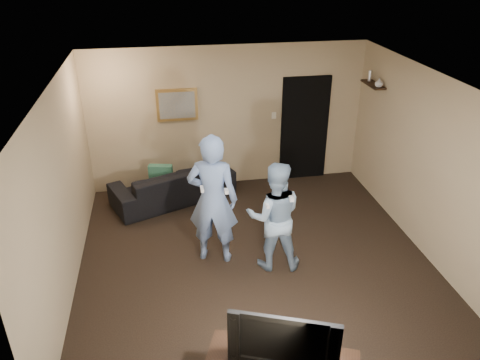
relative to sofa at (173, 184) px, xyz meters
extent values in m
plane|color=black|center=(1.07, -1.99, -0.31)|extent=(5.00, 5.00, 0.00)
cube|color=silver|center=(1.07, -1.99, 2.29)|extent=(5.00, 5.00, 0.04)
cube|color=tan|center=(1.07, 0.51, 0.99)|extent=(5.00, 0.04, 2.60)
cube|color=tan|center=(1.07, -4.49, 0.99)|extent=(5.00, 0.04, 2.60)
cube|color=tan|center=(-1.43, -1.99, 0.99)|extent=(0.04, 5.00, 2.60)
cube|color=tan|center=(3.57, -1.99, 0.99)|extent=(0.04, 5.00, 2.60)
imported|color=black|center=(0.00, 0.00, 0.00)|extent=(2.30, 1.58, 0.62)
cube|color=#1C5540|center=(-0.20, 0.00, 0.17)|extent=(0.43, 0.22, 0.41)
cube|color=olive|center=(0.17, 0.49, 1.29)|extent=(0.72, 0.05, 0.57)
cube|color=slate|center=(0.17, 0.46, 1.29)|extent=(0.62, 0.01, 0.47)
cube|color=black|center=(2.52, 0.48, 0.69)|extent=(0.90, 0.06, 2.00)
cube|color=silver|center=(1.92, 0.49, 0.99)|extent=(0.08, 0.02, 0.12)
cube|color=black|center=(3.46, -0.19, 1.68)|extent=(0.20, 0.60, 0.03)
imported|color=#B5B5BA|center=(3.46, -0.39, 1.76)|extent=(0.17, 0.17, 0.14)
cylinder|color=silver|center=(3.46, -0.02, 1.78)|extent=(0.06, 0.06, 0.18)
imported|color=black|center=(0.88, -4.30, 0.50)|extent=(1.03, 0.51, 0.60)
imported|color=#7290C7|center=(0.50, -1.86, 0.65)|extent=(0.81, 0.64, 1.93)
cube|color=white|center=(0.34, -2.08, 0.95)|extent=(0.04, 0.14, 0.04)
cube|color=white|center=(0.66, -2.08, 0.89)|extent=(0.05, 0.09, 0.05)
imported|color=#89A9C8|center=(1.30, -2.17, 0.49)|extent=(0.86, 0.72, 1.60)
cube|color=white|center=(1.14, -2.39, 0.81)|extent=(0.04, 0.14, 0.04)
cube|color=white|center=(1.46, -2.39, 0.87)|extent=(0.05, 0.09, 0.05)
camera|label=1|loc=(-0.10, -7.46, 3.82)|focal=35.00mm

